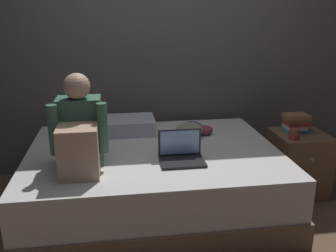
{
  "coord_description": "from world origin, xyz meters",
  "views": [
    {
      "loc": [
        -0.48,
        -2.42,
        1.58
      ],
      "look_at": [
        -0.11,
        0.1,
        0.77
      ],
      "focal_mm": 39.38,
      "sensor_mm": 36.0,
      "label": 1
    }
  ],
  "objects_px": {
    "laptop": "(181,154)",
    "mug": "(294,134)",
    "bed": "(154,179)",
    "nightstand": "(298,163)",
    "clothes_pile": "(192,129)",
    "pillow": "(123,125)",
    "person_sitting": "(79,134)",
    "book_stack": "(296,123)"
  },
  "relations": [
    {
      "from": "book_stack",
      "to": "mug",
      "type": "xyz_separation_m",
      "value": [
        -0.1,
        -0.16,
        -0.04
      ]
    },
    {
      "from": "bed",
      "to": "nightstand",
      "type": "distance_m",
      "value": 1.3
    },
    {
      "from": "nightstand",
      "to": "clothes_pile",
      "type": "relative_size",
      "value": 1.63
    },
    {
      "from": "bed",
      "to": "person_sitting",
      "type": "xyz_separation_m",
      "value": [
        -0.54,
        -0.28,
        0.51
      ]
    },
    {
      "from": "pillow",
      "to": "person_sitting",
      "type": "bearing_deg",
      "value": -113.06
    },
    {
      "from": "mug",
      "to": "clothes_pile",
      "type": "distance_m",
      "value": 0.85
    },
    {
      "from": "laptop",
      "to": "mug",
      "type": "height_order",
      "value": "laptop"
    },
    {
      "from": "mug",
      "to": "clothes_pile",
      "type": "xyz_separation_m",
      "value": [
        -0.8,
        0.3,
        -0.02
      ]
    },
    {
      "from": "nightstand",
      "to": "book_stack",
      "type": "xyz_separation_m",
      "value": [
        -0.03,
        0.04,
        0.36
      ]
    },
    {
      "from": "laptop",
      "to": "book_stack",
      "type": "bearing_deg",
      "value": 20.34
    },
    {
      "from": "person_sitting",
      "to": "mug",
      "type": "bearing_deg",
      "value": 8.67
    },
    {
      "from": "mug",
      "to": "book_stack",
      "type": "bearing_deg",
      "value": 58.58
    },
    {
      "from": "bed",
      "to": "pillow",
      "type": "height_order",
      "value": "pillow"
    },
    {
      "from": "person_sitting",
      "to": "book_stack",
      "type": "height_order",
      "value": "person_sitting"
    },
    {
      "from": "book_stack",
      "to": "clothes_pile",
      "type": "bearing_deg",
      "value": 171.33
    },
    {
      "from": "nightstand",
      "to": "pillow",
      "type": "relative_size",
      "value": 0.99
    },
    {
      "from": "book_stack",
      "to": "clothes_pile",
      "type": "xyz_separation_m",
      "value": [
        -0.9,
        0.14,
        -0.06
      ]
    },
    {
      "from": "laptop",
      "to": "mug",
      "type": "xyz_separation_m",
      "value": [
        0.99,
        0.25,
        0.02
      ]
    },
    {
      "from": "laptop",
      "to": "pillow",
      "type": "relative_size",
      "value": 0.57
    },
    {
      "from": "pillow",
      "to": "book_stack",
      "type": "relative_size",
      "value": 2.39
    },
    {
      "from": "laptop",
      "to": "mug",
      "type": "distance_m",
      "value": 1.03
    },
    {
      "from": "laptop",
      "to": "book_stack",
      "type": "height_order",
      "value": "laptop"
    },
    {
      "from": "clothes_pile",
      "to": "pillow",
      "type": "bearing_deg",
      "value": 163.63
    },
    {
      "from": "nightstand",
      "to": "person_sitting",
      "type": "height_order",
      "value": "person_sitting"
    },
    {
      "from": "person_sitting",
      "to": "pillow",
      "type": "bearing_deg",
      "value": 66.94
    },
    {
      "from": "clothes_pile",
      "to": "laptop",
      "type": "bearing_deg",
      "value": -109.88
    },
    {
      "from": "laptop",
      "to": "clothes_pile",
      "type": "bearing_deg",
      "value": 70.12
    },
    {
      "from": "bed",
      "to": "nightstand",
      "type": "height_order",
      "value": "nightstand"
    },
    {
      "from": "book_stack",
      "to": "mug",
      "type": "distance_m",
      "value": 0.19
    },
    {
      "from": "pillow",
      "to": "clothes_pile",
      "type": "xyz_separation_m",
      "value": [
        0.6,
        -0.17,
        -0.01
      ]
    },
    {
      "from": "laptop",
      "to": "mug",
      "type": "relative_size",
      "value": 3.56
    },
    {
      "from": "nightstand",
      "to": "mug",
      "type": "xyz_separation_m",
      "value": [
        -0.13,
        -0.12,
        0.32
      ]
    },
    {
      "from": "book_stack",
      "to": "clothes_pile",
      "type": "height_order",
      "value": "book_stack"
    },
    {
      "from": "nightstand",
      "to": "clothes_pile",
      "type": "xyz_separation_m",
      "value": [
        -0.93,
        0.18,
        0.31
      ]
    },
    {
      "from": "mug",
      "to": "bed",
      "type": "bearing_deg",
      "value": 179.01
    },
    {
      "from": "laptop",
      "to": "pillow",
      "type": "bearing_deg",
      "value": 119.18
    },
    {
      "from": "nightstand",
      "to": "book_stack",
      "type": "distance_m",
      "value": 0.36
    },
    {
      "from": "book_stack",
      "to": "pillow",
      "type": "bearing_deg",
      "value": 168.2
    },
    {
      "from": "bed",
      "to": "nightstand",
      "type": "bearing_deg",
      "value": 4.39
    },
    {
      "from": "bed",
      "to": "nightstand",
      "type": "relative_size",
      "value": 3.62
    },
    {
      "from": "bed",
      "to": "pillow",
      "type": "xyz_separation_m",
      "value": [
        -0.22,
        0.45,
        0.33
      ]
    },
    {
      "from": "laptop",
      "to": "clothes_pile",
      "type": "relative_size",
      "value": 0.94
    }
  ]
}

